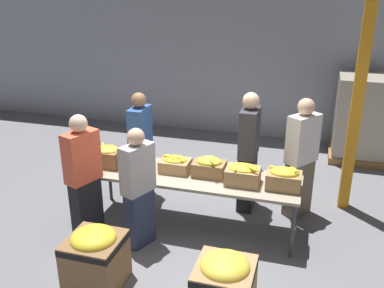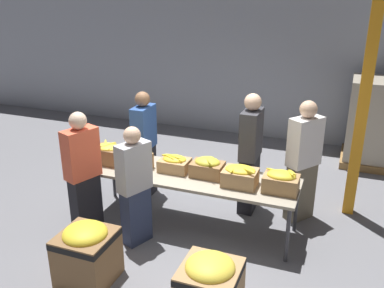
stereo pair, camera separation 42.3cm
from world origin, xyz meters
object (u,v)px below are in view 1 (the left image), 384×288
Objects in this scene: banana_box_2 at (175,164)px; donation_bin_0 at (95,256)px; banana_box_5 at (284,178)px; banana_box_0 at (107,156)px; support_pillar at (361,77)px; volunteer_2 at (248,153)px; donation_bin_1 at (224,283)px; banana_box_1 at (137,162)px; volunteer_0 at (301,159)px; banana_box_4 at (243,174)px; volunteer_3 at (84,178)px; pallet_stack_0 at (362,119)px; banana_box_3 at (209,166)px; volunteer_4 at (141,147)px; sorting_table at (190,178)px; volunteer_1 at (138,189)px.

donation_bin_0 is (-0.42, -1.57, -0.51)m from banana_box_2.
donation_bin_0 is at bearing -142.22° from banana_box_5.
support_pillar is at bearing 20.14° from banana_box_0.
donation_bin_1 is at bearing 4.24° from volunteer_2.
volunteer_0 is (2.15, 0.84, -0.04)m from banana_box_1.
banana_box_0 is 0.99m from banana_box_2.
banana_box_5 is at bearing 73.72° from donation_bin_1.
volunteer_3 reaches higher than banana_box_4.
banana_box_2 is at bearing 75.06° from donation_bin_0.
pallet_stack_0 is at bearing 63.16° from banana_box_4.
banana_box_1 is at bearing 93.72° from donation_bin_0.
banana_box_2 is 0.94× the size of banana_box_3.
volunteer_4 is 0.42× the size of support_pillar.
volunteer_3 reaches higher than volunteer_4.
pallet_stack_0 is at bearing 145.94° from volunteer_2.
banana_box_0 reaches higher than banana_box_1.
banana_box_3 reaches higher than banana_box_1.
support_pillar reaches higher than volunteer_2.
pallet_stack_0 is at bearing 81.33° from support_pillar.
banana_box_5 is 0.27× the size of pallet_stack_0.
support_pillar reaches higher than pallet_stack_0.
donation_bin_0 is at bearing -6.15° from volunteer_0.
donation_bin_0 is 1.46m from donation_bin_1.
banana_box_2 is at bearing 14.89° from banana_box_1.
banana_box_1 is 1.53m from donation_bin_0.
banana_box_2 is at bearing 173.25° from banana_box_4.
banana_box_0 is at bearing -175.32° from banana_box_2.
donation_bin_1 is at bearing 40.15° from volunteer_4.
banana_box_0 is 1.68m from donation_bin_0.
banana_box_4 is (0.72, -0.07, 0.18)m from sorting_table.
sorting_table is 0.74× the size of support_pillar.
support_pillar reaches higher than banana_box_2.
volunteer_0 is at bearing 47.74° from donation_bin_0.
banana_box_0 reaches higher than sorting_table.
banana_box_4 is 0.11× the size of support_pillar.
donation_bin_1 is at bearing -115.29° from support_pillar.
volunteer_1 is 0.76m from volunteer_3.
banana_box_4 reaches higher than banana_box_2.
banana_box_1 is 3.29m from support_pillar.
volunteer_1 is at bearing -126.82° from pallet_stack_0.
volunteer_0 is 2.70m from pallet_stack_0.
banana_box_0 is 0.69m from volunteer_4.
sorting_table is 6.82× the size of banana_box_5.
volunteer_3 is (-1.51, -0.66, -0.07)m from banana_box_3.
volunteer_0 is at bearing 49.81° from banana_box_4.
banana_box_5 is at bearing 73.37° from volunteer_4.
volunteer_2 is (1.16, 1.34, 0.10)m from volunteer_1.
volunteer_0 is 2.39m from volunteer_4.
banana_box_0 is 1.94m from banana_box_4.
banana_box_2 is 4.15m from pallet_stack_0.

